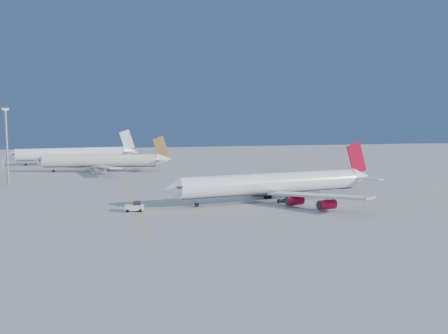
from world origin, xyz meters
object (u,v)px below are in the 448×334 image
pushback_tug (135,207)px  light_mast (7,140)px  airliner_virgin (276,183)px  airliner_third (74,154)px  airliner_etihad (104,161)px

pushback_tug → light_mast: light_mast is taller
airliner_virgin → airliner_third: 136.65m
airliner_etihad → airliner_third: airliner_third is taller
airliner_virgin → airliner_etihad: (-43.25, 85.95, -0.16)m
airliner_third → light_mast: (-17.98, -74.19, 10.02)m
airliner_third → light_mast: light_mast is taller
airliner_etihad → light_mast: light_mast is taller
pushback_tug → light_mast: (-36.53, 56.70, 13.88)m
pushback_tug → airliner_third: bearing=108.4°
pushback_tug → light_mast: size_ratio=0.18×
airliner_etihad → airliner_third: bearing=118.6°
airliner_virgin → airliner_third: bearing=105.2°
airliner_third → pushback_tug: bearing=-89.7°
airliner_virgin → airliner_third: size_ratio=1.02×
airliner_virgin → light_mast: light_mast is taller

